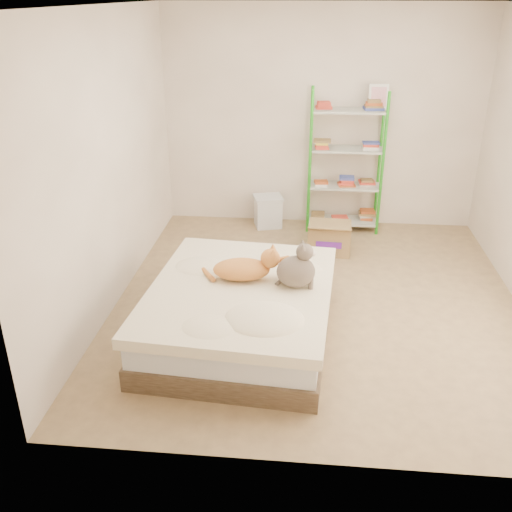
# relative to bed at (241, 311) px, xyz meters

# --- Properties ---
(room) EXTENTS (3.81, 4.21, 2.61)m
(room) POSITION_rel_bed_xyz_m (0.65, 0.68, 1.06)
(room) COLOR tan
(room) RESTS_ON ground
(bed) EXTENTS (1.62, 1.96, 0.47)m
(bed) POSITION_rel_bed_xyz_m (0.00, 0.00, 0.00)
(bed) COLOR brown
(bed) RESTS_ON ground
(orange_cat) EXTENTS (0.60, 0.37, 0.23)m
(orange_cat) POSITION_rel_bed_xyz_m (-0.01, 0.14, 0.35)
(orange_cat) COLOR #E9AC49
(orange_cat) RESTS_ON bed
(grey_cat) EXTENTS (0.36, 0.31, 0.39)m
(grey_cat) POSITION_rel_bed_xyz_m (0.45, 0.06, 0.43)
(grey_cat) COLOR #625A51
(grey_cat) RESTS_ON bed
(shelf_unit) EXTENTS (0.88, 0.36, 1.74)m
(shelf_unit) POSITION_rel_bed_xyz_m (0.96, 2.56, 0.55)
(shelf_unit) COLOR green
(shelf_unit) RESTS_ON ground
(cardboard_box) EXTENTS (0.49, 0.47, 0.38)m
(cardboard_box) POSITION_rel_bed_xyz_m (0.78, 1.84, -0.07)
(cardboard_box) COLOR olive
(cardboard_box) RESTS_ON ground
(white_bin) EXTENTS (0.41, 0.38, 0.39)m
(white_bin) POSITION_rel_bed_xyz_m (0.04, 2.53, -0.04)
(white_bin) COLOR silver
(white_bin) RESTS_ON ground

